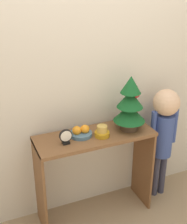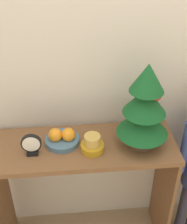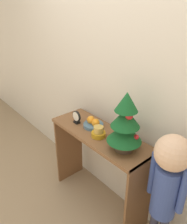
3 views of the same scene
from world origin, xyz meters
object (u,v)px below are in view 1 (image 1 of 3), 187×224
object	(u,v)px
mini_tree	(130,104)
singing_bowl	(102,132)
child_figure	(164,126)
fruit_bowl	(81,132)
desk_clock	(66,137)

from	to	relation	value
mini_tree	singing_bowl	bearing A→B (deg)	-174.35
mini_tree	singing_bowl	xyz separation A→B (m)	(-0.26, -0.03, -0.19)
singing_bowl	mini_tree	bearing A→B (deg)	5.65
child_figure	fruit_bowl	bearing A→B (deg)	178.31
mini_tree	child_figure	xyz separation A→B (m)	(0.38, 0.02, -0.29)
fruit_bowl	desk_clock	xyz separation A→B (m)	(-0.15, -0.07, 0.03)
mini_tree	desk_clock	xyz separation A→B (m)	(-0.57, -0.03, -0.17)
fruit_bowl	desk_clock	size ratio (longest dim) A/B	1.48
desk_clock	child_figure	xyz separation A→B (m)	(0.95, 0.05, -0.12)
singing_bowl	desk_clock	world-z (taller)	desk_clock
desk_clock	child_figure	world-z (taller)	child_figure
fruit_bowl	desk_clock	world-z (taller)	desk_clock
singing_bowl	child_figure	size ratio (longest dim) A/B	0.11
desk_clock	child_figure	size ratio (longest dim) A/B	0.11
fruit_bowl	child_figure	xyz separation A→B (m)	(0.80, -0.02, -0.10)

